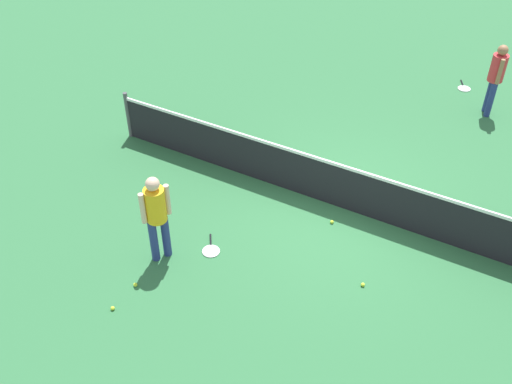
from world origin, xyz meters
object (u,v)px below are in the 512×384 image
at_px(player_far_side, 496,74).
at_px(tennis_racket_near_player, 211,250).
at_px(tennis_racket_far_player, 464,88).
at_px(tennis_ball_stray_left, 363,285).
at_px(player_near_side, 156,212).
at_px(tennis_ball_by_net, 135,285).
at_px(tennis_ball_midcourt, 332,222).
at_px(tennis_ball_baseline, 113,308).

relative_size(player_far_side, tennis_racket_near_player, 2.93).
distance_m(tennis_racket_far_player, tennis_ball_stray_left, 7.35).
relative_size(player_near_side, tennis_ball_by_net, 25.76).
relative_size(player_near_side, tennis_racket_far_player, 2.83).
bearing_deg(tennis_ball_stray_left, tennis_racket_near_player, -168.86).
bearing_deg(tennis_racket_near_player, tennis_ball_midcourt, 47.29).
distance_m(player_near_side, tennis_ball_midcourt, 3.27).
distance_m(player_near_side, player_far_side, 8.38).
bearing_deg(tennis_ball_stray_left, player_near_side, -162.36).
height_order(tennis_ball_baseline, tennis_ball_stray_left, same).
xyz_separation_m(tennis_ball_by_net, tennis_ball_stray_left, (3.24, 1.81, 0.00)).
bearing_deg(tennis_racket_near_player, tennis_ball_stray_left, 11.14).
height_order(tennis_racket_far_player, tennis_ball_baseline, tennis_ball_baseline).
bearing_deg(tennis_racket_near_player, player_far_side, 65.67).
height_order(player_far_side, tennis_ball_midcourt, player_far_side).
bearing_deg(player_near_side, player_far_side, 63.05).
xyz_separation_m(player_near_side, tennis_racket_far_player, (3.07, 8.39, -1.00)).
height_order(tennis_racket_near_player, tennis_ball_by_net, tennis_ball_by_net).
distance_m(tennis_racket_near_player, tennis_ball_baseline, 1.97).
relative_size(tennis_racket_near_player, tennis_ball_baseline, 8.78).
xyz_separation_m(tennis_ball_baseline, tennis_ball_stray_left, (3.25, 2.38, 0.00)).
bearing_deg(tennis_racket_far_player, tennis_ball_midcourt, -97.88).
bearing_deg(player_near_side, tennis_ball_by_net, -88.21).
height_order(tennis_racket_near_player, tennis_racket_far_player, same).
distance_m(player_near_side, tennis_ball_by_net, 1.24).
distance_m(tennis_racket_near_player, tennis_racket_far_player, 8.22).
xyz_separation_m(tennis_racket_near_player, tennis_ball_midcourt, (1.55, 1.68, 0.02)).
distance_m(player_far_side, tennis_ball_midcourt, 5.58).
relative_size(tennis_racket_near_player, tennis_ball_midcourt, 8.78).
height_order(tennis_racket_near_player, tennis_ball_stray_left, tennis_ball_stray_left).
relative_size(tennis_ball_by_net, tennis_ball_baseline, 1.00).
relative_size(player_far_side, tennis_ball_baseline, 25.76).
relative_size(tennis_ball_by_net, tennis_ball_stray_left, 1.00).
height_order(tennis_ball_midcourt, tennis_ball_stray_left, same).
xyz_separation_m(tennis_ball_by_net, tennis_ball_midcourt, (2.19, 2.98, 0.00)).
bearing_deg(tennis_racket_far_player, tennis_ball_by_net, -108.38).
bearing_deg(tennis_ball_baseline, tennis_ball_midcourt, 58.29).
bearing_deg(tennis_ball_stray_left, player_far_side, 85.30).
xyz_separation_m(player_near_side, tennis_ball_baseline, (0.02, -1.34, -0.98)).
relative_size(player_far_side, tennis_ball_stray_left, 25.76).
distance_m(tennis_racket_near_player, tennis_ball_midcourt, 2.29).
bearing_deg(tennis_ball_baseline, player_near_side, 90.87).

